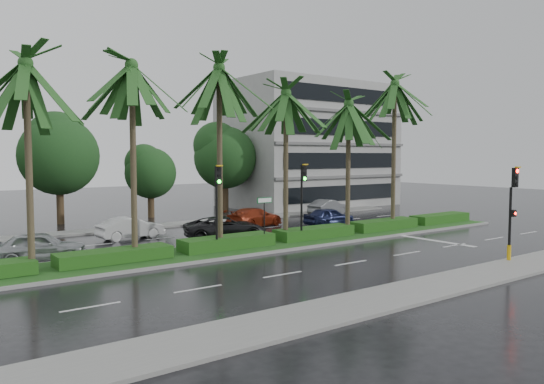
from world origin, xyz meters
TOP-DOWN VIEW (x-y plane):
  - ground at (0.00, 0.00)m, footprint 120.00×120.00m
  - near_sidewalk at (0.00, -10.20)m, footprint 40.00×2.40m
  - far_sidewalk at (0.00, 12.00)m, footprint 40.00×2.00m
  - median at (0.00, 1.00)m, footprint 36.00×4.00m
  - hedge at (0.00, 1.00)m, footprint 35.20×1.40m
  - lane_markings at (3.04, -0.43)m, footprint 34.00×13.06m
  - palm_row at (-1.25, 1.02)m, footprint 26.30×4.20m
  - signal_near at (6.00, -9.39)m, footprint 0.34×0.45m
  - signal_median_left at (-4.00, 0.30)m, footprint 0.34×0.42m
  - signal_median_right at (1.50, 0.30)m, footprint 0.34×0.42m
  - street_sign at (-1.00, 0.48)m, footprint 0.95×0.09m
  - bg_trees at (-0.71, 17.59)m, footprint 32.82×5.65m
  - building at (17.00, 18.00)m, footprint 16.00×10.00m
  - car_silver at (-11.50, 4.00)m, footprint 2.89×4.47m
  - car_white at (-5.50, 7.93)m, footprint 1.63×4.03m
  - car_darkgrey at (-1.00, 4.47)m, footprint 3.61×5.33m
  - car_red at (3.50, 7.93)m, footprint 2.91×4.89m
  - car_blue at (8.00, 5.16)m, footprint 1.66×3.88m
  - car_grey at (12.50, 10.17)m, footprint 2.18×4.18m

SIDE VIEW (x-z plane):
  - ground at x=0.00m, z-range 0.00..0.00m
  - lane_markings at x=3.04m, z-range 0.00..0.01m
  - near_sidewalk at x=0.00m, z-range 0.00..0.12m
  - far_sidewalk at x=0.00m, z-range 0.00..0.12m
  - median at x=0.00m, z-range 0.00..0.16m
  - hedge at x=0.00m, z-range 0.15..0.75m
  - car_white at x=-5.50m, z-range 0.00..1.30m
  - car_blue at x=8.00m, z-range 0.00..1.30m
  - car_grey at x=12.50m, z-range 0.00..1.31m
  - car_red at x=3.50m, z-range 0.00..1.33m
  - car_darkgrey at x=-1.00m, z-range 0.00..1.36m
  - car_silver at x=-11.50m, z-range 0.00..1.41m
  - street_sign at x=-1.00m, z-range 0.82..3.42m
  - signal_near at x=6.00m, z-range 0.32..4.68m
  - signal_median_left at x=-4.00m, z-range 0.82..5.18m
  - signal_median_right at x=1.50m, z-range 0.82..5.18m
  - bg_trees at x=-0.71m, z-range 0.71..8.87m
  - building at x=17.00m, z-range 0.00..12.00m
  - palm_row at x=-1.25m, z-range 3.06..13.41m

